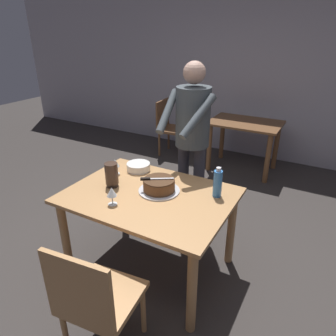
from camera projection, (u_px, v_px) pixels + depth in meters
ground_plane at (151, 266)px, 2.81m from camera, size 14.00×14.00×0.00m
back_wall at (258, 72)px, 4.76m from camera, size 10.00×0.12×2.70m
main_dining_table at (150, 206)px, 2.55m from camera, size 1.32×0.97×0.75m
cake_on_platter at (159, 186)px, 2.52m from camera, size 0.34×0.34×0.11m
cake_knife at (150, 179)px, 2.49m from camera, size 0.24×0.16×0.02m
plate_stack at (138, 167)px, 2.90m from camera, size 0.22×0.22×0.07m
wine_glass_near at (115, 164)px, 2.79m from camera, size 0.08×0.08×0.14m
wine_glass_far at (112, 192)px, 2.31m from camera, size 0.08×0.08×0.14m
water_bottle at (218, 183)px, 2.42m from camera, size 0.07×0.07×0.25m
hurricane_lamp at (112, 175)px, 2.58m from camera, size 0.11×0.11×0.21m
person_cutting_cake at (192, 133)px, 2.90m from camera, size 0.47×0.56×1.72m
chair_near_side at (95, 299)px, 1.86m from camera, size 0.48×0.48×0.90m
background_table at (244, 133)px, 4.49m from camera, size 1.00×0.70×0.74m
background_chair_1 at (170, 125)px, 5.12m from camera, size 0.47×0.47×0.90m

